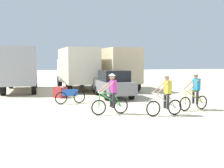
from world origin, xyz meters
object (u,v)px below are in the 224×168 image
at_px(box_truck_grey_hauler, 20,67).
at_px(cyclist_near_camera, 195,93).
at_px(cyclist_cowboy_hat, 166,96).
at_px(sedan_parked, 113,84).
at_px(cyclist_orange_shirt, 111,95).
at_px(box_truck_tan_camper, 114,67).
at_px(bicycle_spare, 70,97).
at_px(box_truck_cream_rv, 76,67).
at_px(supply_crate, 60,92).

bearing_deg(box_truck_grey_hauler, cyclist_near_camera, -46.43).
xyz_separation_m(cyclist_cowboy_hat, cyclist_near_camera, (1.87, 0.97, 0.00)).
distance_m(sedan_parked, cyclist_orange_shirt, 5.59).
relative_size(box_truck_tan_camper, cyclist_cowboy_hat, 3.85).
distance_m(box_truck_grey_hauler, bicycle_spare, 7.83).
relative_size(box_truck_cream_rv, supply_crate, 9.42).
height_order(box_truck_tan_camper, cyclist_orange_shirt, box_truck_tan_camper).
distance_m(box_truck_grey_hauler, cyclist_orange_shirt, 11.47).
height_order(sedan_parked, cyclist_near_camera, cyclist_near_camera).
xyz_separation_m(box_truck_tan_camper, cyclist_orange_shirt, (-2.18, -10.38, -1.03)).
bearing_deg(box_truck_cream_rv, supply_crate, -105.80).
distance_m(cyclist_orange_shirt, bicycle_spare, 3.76).
distance_m(box_truck_grey_hauler, cyclist_near_camera, 13.67).
bearing_deg(supply_crate, box_truck_cream_rv, 74.20).
bearing_deg(box_truck_grey_hauler, box_truck_cream_rv, 5.61).
bearing_deg(cyclist_orange_shirt, cyclist_near_camera, 3.53).
xyz_separation_m(cyclist_orange_shirt, bicycle_spare, (-1.69, 3.32, -0.45)).
distance_m(box_truck_grey_hauler, cyclist_cowboy_hat, 13.24).
distance_m(box_truck_grey_hauler, box_truck_tan_camper, 7.46).
relative_size(cyclist_orange_shirt, cyclist_cowboy_hat, 1.00).
bearing_deg(bicycle_spare, sedan_parked, 37.13).
bearing_deg(bicycle_spare, box_truck_tan_camper, 61.24).
relative_size(box_truck_grey_hauler, sedan_parked, 1.58).
xyz_separation_m(cyclist_orange_shirt, cyclist_cowboy_hat, (2.25, -0.72, 0.00)).
distance_m(cyclist_orange_shirt, cyclist_near_camera, 4.13).
relative_size(box_truck_grey_hauler, bicycle_spare, 4.12).
bearing_deg(bicycle_spare, cyclist_orange_shirt, -62.98).
height_order(box_truck_grey_hauler, cyclist_near_camera, box_truck_grey_hauler).
bearing_deg(box_truck_grey_hauler, sedan_parked, -35.94).
bearing_deg(supply_crate, sedan_parked, -7.69).
height_order(cyclist_near_camera, bicycle_spare, cyclist_near_camera).
distance_m(box_truck_cream_rv, cyclist_cowboy_hat, 11.76).
bearing_deg(box_truck_cream_rv, box_truck_grey_hauler, -174.39).
xyz_separation_m(cyclist_orange_shirt, supply_crate, (-2.26, 5.93, -0.50)).
distance_m(box_truck_cream_rv, sedan_parked, 5.58).
height_order(box_truck_tan_camper, sedan_parked, box_truck_tan_camper).
bearing_deg(box_truck_tan_camper, box_truck_grey_hauler, -178.09).
bearing_deg(cyclist_cowboy_hat, sedan_parked, 100.13).
distance_m(box_truck_cream_rv, cyclist_orange_shirt, 10.65).
distance_m(sedan_parked, cyclist_near_camera, 6.01).
xyz_separation_m(cyclist_near_camera, supply_crate, (-6.38, 5.68, -0.50)).
bearing_deg(sedan_parked, supply_crate, 172.31).
bearing_deg(box_truck_tan_camper, cyclist_near_camera, -79.15).
bearing_deg(cyclist_near_camera, bicycle_spare, 152.16).
height_order(cyclist_orange_shirt, cyclist_cowboy_hat, same).
height_order(bicycle_spare, supply_crate, bicycle_spare).
relative_size(sedan_parked, cyclist_cowboy_hat, 2.40).
distance_m(bicycle_spare, supply_crate, 2.67).
bearing_deg(box_truck_grey_hauler, cyclist_orange_shirt, -62.48).
xyz_separation_m(box_truck_grey_hauler, cyclist_near_camera, (9.40, -9.88, -1.03)).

